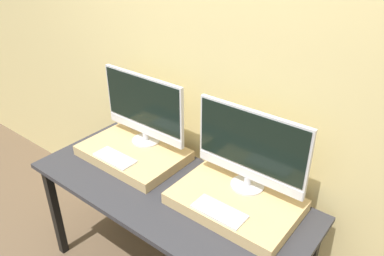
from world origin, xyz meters
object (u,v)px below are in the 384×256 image
at_px(monitor_left, 144,108).
at_px(monitor_right, 250,148).
at_px(keyboard_left, 115,158).
at_px(keyboard_right, 219,211).

xyz_separation_m(monitor_left, monitor_right, (0.78, 0.00, 0.00)).
height_order(keyboard_left, monitor_right, monitor_right).
bearing_deg(keyboard_right, monitor_left, 160.80).
height_order(monitor_left, monitor_right, same).
distance_m(monitor_left, keyboard_left, 0.36).
bearing_deg(monitor_left, keyboard_right, -19.20).
height_order(monitor_right, keyboard_right, monitor_right).
xyz_separation_m(monitor_right, keyboard_right, (0.00, -0.27, -0.24)).
bearing_deg(monitor_right, keyboard_right, -90.00).
height_order(keyboard_left, keyboard_right, same).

